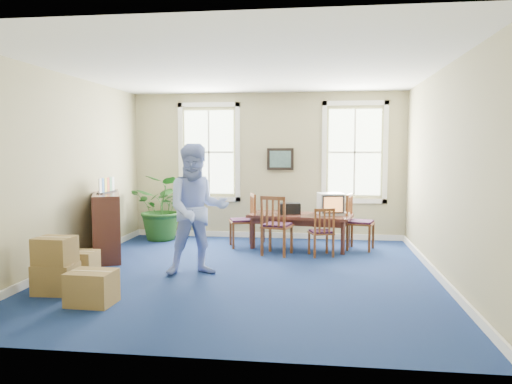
# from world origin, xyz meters

# --- Properties ---
(floor) EXTENTS (6.50, 6.50, 0.00)m
(floor) POSITION_xyz_m (0.00, 0.00, 0.00)
(floor) COLOR navy
(floor) RESTS_ON ground
(ceiling) EXTENTS (6.50, 6.50, 0.00)m
(ceiling) POSITION_xyz_m (0.00, 0.00, 3.20)
(ceiling) COLOR white
(ceiling) RESTS_ON ground
(wall_back) EXTENTS (6.50, 0.00, 6.50)m
(wall_back) POSITION_xyz_m (0.00, 3.25, 1.60)
(wall_back) COLOR tan
(wall_back) RESTS_ON ground
(wall_front) EXTENTS (6.50, 0.00, 6.50)m
(wall_front) POSITION_xyz_m (0.00, -3.25, 1.60)
(wall_front) COLOR tan
(wall_front) RESTS_ON ground
(wall_left) EXTENTS (0.00, 6.50, 6.50)m
(wall_left) POSITION_xyz_m (-3.00, 0.00, 1.60)
(wall_left) COLOR tan
(wall_left) RESTS_ON ground
(wall_right) EXTENTS (0.00, 6.50, 6.50)m
(wall_right) POSITION_xyz_m (3.00, 0.00, 1.60)
(wall_right) COLOR tan
(wall_right) RESTS_ON ground
(baseboard_back) EXTENTS (6.00, 0.04, 0.12)m
(baseboard_back) POSITION_xyz_m (0.00, 3.22, 0.06)
(baseboard_back) COLOR white
(baseboard_back) RESTS_ON ground
(baseboard_left) EXTENTS (0.04, 6.50, 0.12)m
(baseboard_left) POSITION_xyz_m (-2.97, 0.00, 0.06)
(baseboard_left) COLOR white
(baseboard_left) RESTS_ON ground
(baseboard_right) EXTENTS (0.04, 6.50, 0.12)m
(baseboard_right) POSITION_xyz_m (2.97, 0.00, 0.06)
(baseboard_right) COLOR white
(baseboard_right) RESTS_ON ground
(window_left) EXTENTS (1.40, 0.12, 2.20)m
(window_left) POSITION_xyz_m (-1.30, 3.23, 1.90)
(window_left) COLOR white
(window_left) RESTS_ON ground
(window_right) EXTENTS (1.40, 0.12, 2.20)m
(window_right) POSITION_xyz_m (1.90, 3.23, 1.90)
(window_right) COLOR white
(window_right) RESTS_ON ground
(wall_picture) EXTENTS (0.58, 0.06, 0.48)m
(wall_picture) POSITION_xyz_m (0.30, 3.20, 1.75)
(wall_picture) COLOR black
(wall_picture) RESTS_ON ground
(conference_table) EXTENTS (2.13, 1.27, 0.68)m
(conference_table) POSITION_xyz_m (0.79, 2.15, 0.34)
(conference_table) COLOR #48221A
(conference_table) RESTS_ON ground
(crt_tv) EXTENTS (0.57, 0.60, 0.43)m
(crt_tv) POSITION_xyz_m (1.38, 2.19, 0.89)
(crt_tv) COLOR #B7B7BC
(crt_tv) RESTS_ON conference_table
(game_console) EXTENTS (0.21, 0.24, 0.05)m
(game_console) POSITION_xyz_m (1.65, 2.15, 0.71)
(game_console) COLOR white
(game_console) RESTS_ON conference_table
(equipment_bag) EXTENTS (0.47, 0.35, 0.22)m
(equipment_bag) POSITION_xyz_m (0.56, 2.19, 0.79)
(equipment_bag) COLOR black
(equipment_bag) RESTS_ON conference_table
(chair_near_left) EXTENTS (0.61, 0.61, 1.12)m
(chair_near_left) POSITION_xyz_m (0.38, 1.47, 0.56)
(chair_near_left) COLOR brown
(chair_near_left) RESTS_ON ground
(chair_near_right) EXTENTS (0.51, 0.51, 0.90)m
(chair_near_right) POSITION_xyz_m (1.20, 1.47, 0.45)
(chair_near_right) COLOR brown
(chair_near_right) RESTS_ON ground
(chair_end_left) EXTENTS (0.61, 0.61, 1.07)m
(chair_end_left) POSITION_xyz_m (-0.39, 2.15, 0.54)
(chair_end_left) COLOR brown
(chair_end_left) RESTS_ON ground
(chair_end_right) EXTENTS (0.60, 0.60, 1.09)m
(chair_end_right) POSITION_xyz_m (1.97, 2.15, 0.55)
(chair_end_right) COLOR brown
(chair_end_right) RESTS_ON ground
(man) EXTENTS (1.21, 1.07, 2.06)m
(man) POSITION_xyz_m (-0.73, -0.16, 1.03)
(man) COLOR #95ACF4
(man) RESTS_ON ground
(credenza) EXTENTS (1.07, 1.65, 1.26)m
(credenza) POSITION_xyz_m (-2.70, 0.90, 0.63)
(credenza) COLOR #48221A
(credenza) RESTS_ON ground
(brochure_rack) EXTENTS (0.12, 0.67, 0.30)m
(brochure_rack) POSITION_xyz_m (-2.68, 0.90, 1.41)
(brochure_rack) COLOR #99999E
(brochure_rack) RESTS_ON credenza
(potted_plant) EXTENTS (1.47, 1.34, 1.42)m
(potted_plant) POSITION_xyz_m (-2.18, 2.65, 0.71)
(potted_plant) COLOR #1B4916
(potted_plant) RESTS_ON ground
(cardboard_boxes) EXTENTS (1.46, 1.46, 0.82)m
(cardboard_boxes) POSITION_xyz_m (-2.21, -1.31, 0.41)
(cardboard_boxes) COLOR olive
(cardboard_boxes) RESTS_ON ground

